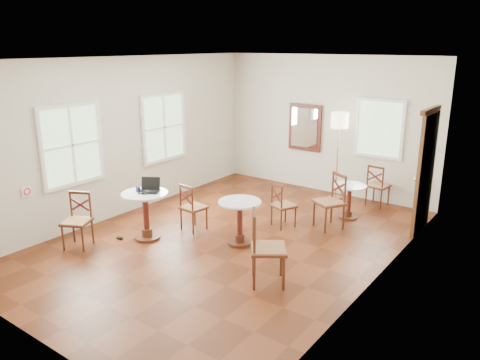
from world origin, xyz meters
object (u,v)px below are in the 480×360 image
(cafe_table_back, at_px, (349,198))
(power_adapter, at_px, (120,238))
(chair_mid_a, at_px, (283,205))
(chair_mid_b, at_px, (266,248))
(cafe_table_near, at_px, (146,210))
(chair_back_b, at_px, (331,201))
(floor_lamp, at_px, (339,126))
(water_glass, at_px, (146,193))
(mouse, at_px, (142,193))
(chair_near_b, at_px, (77,221))
(chair_near_a, at_px, (193,207))
(chair_back_a, at_px, (378,185))
(cafe_table_mid, at_px, (240,218))
(navy_mug, at_px, (138,189))
(laptop, at_px, (150,188))

(cafe_table_back, bearing_deg, power_adapter, -129.77)
(chair_mid_a, relative_size, chair_mid_b, 0.78)
(cafe_table_back, bearing_deg, cafe_table_near, -128.72)
(chair_mid_a, relative_size, power_adapter, 8.34)
(chair_back_b, height_order, floor_lamp, floor_lamp)
(chair_back_b, xyz_separation_m, water_glass, (-2.15, -2.40, 0.37))
(mouse, bearing_deg, water_glass, 6.55)
(chair_near_b, bearing_deg, chair_near_a, 31.33)
(cafe_table_back, xyz_separation_m, chair_back_b, (-0.07, -0.66, 0.09))
(chair_back_a, height_order, mouse, chair_back_a)
(cafe_table_mid, relative_size, cafe_table_back, 1.14)
(chair_mid_a, xyz_separation_m, navy_mug, (-1.70, -1.88, 0.46))
(chair_mid_b, bearing_deg, chair_back_a, -37.00)
(navy_mug, relative_size, water_glass, 1.18)
(chair_mid_a, xyz_separation_m, mouse, (-1.55, -1.92, 0.43))
(floor_lamp, bearing_deg, navy_mug, -114.29)
(chair_near_a, distance_m, navy_mug, 1.03)
(mouse, distance_m, water_glass, 0.13)
(cafe_table_back, height_order, floor_lamp, floor_lamp)
(laptop, bearing_deg, chair_mid_a, 16.81)
(mouse, relative_size, power_adapter, 1.09)
(cafe_table_near, height_order, navy_mug, navy_mug)
(cafe_table_near, relative_size, chair_mid_b, 0.78)
(water_glass, bearing_deg, navy_mug, 166.58)
(chair_back_a, xyz_separation_m, laptop, (-2.54, -3.86, 0.44))
(cafe_table_near, bearing_deg, cafe_table_back, 51.28)
(floor_lamp, bearing_deg, cafe_table_back, -53.03)
(chair_mid_b, distance_m, floor_lamp, 4.23)
(cafe_table_mid, relative_size, power_adapter, 7.58)
(chair_back_b, height_order, mouse, chair_back_b)
(chair_near_a, height_order, navy_mug, navy_mug)
(chair_mid_b, xyz_separation_m, navy_mug, (-2.62, 0.06, 0.34))
(laptop, xyz_separation_m, water_glass, (0.14, -0.21, -0.01))
(chair_mid_b, relative_size, navy_mug, 9.39)
(cafe_table_mid, height_order, mouse, mouse)
(navy_mug, bearing_deg, water_glass, -13.42)
(cafe_table_back, xyz_separation_m, laptop, (-2.36, -2.86, 0.47))
(floor_lamp, xyz_separation_m, navy_mug, (-1.78, -3.95, -0.70))
(cafe_table_mid, bearing_deg, mouse, -148.85)
(chair_back_b, height_order, power_adapter, chair_back_b)
(chair_near_a, bearing_deg, chair_back_b, -134.00)
(chair_back_a, relative_size, floor_lamp, 0.47)
(chair_near_a, xyz_separation_m, mouse, (-0.34, -0.84, 0.42))
(chair_mid_b, distance_m, laptop, 2.51)
(chair_back_b, distance_m, laptop, 3.20)
(laptop, height_order, mouse, laptop)
(navy_mug, bearing_deg, chair_near_a, 58.10)
(cafe_table_near, relative_size, navy_mug, 7.30)
(water_glass, bearing_deg, cafe_table_near, 147.28)
(navy_mug, xyz_separation_m, water_glass, (0.27, -0.07, 0.00))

